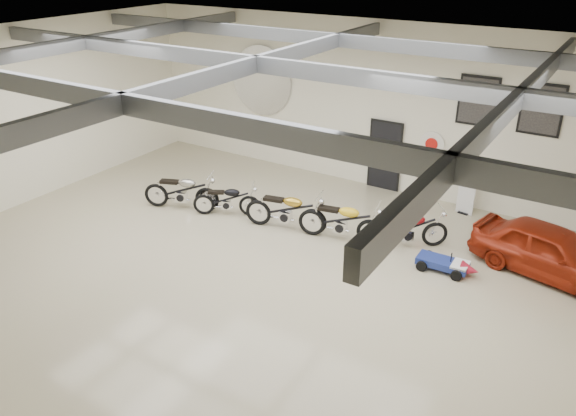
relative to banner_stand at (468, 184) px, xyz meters
The scene contains 18 objects.
floor 6.41m from the banner_stand, 119.97° to the right, with size 16.00×12.00×0.01m, color tan.
ceiling 7.56m from the banner_stand, 119.97° to the right, with size 16.00×12.00×0.01m, color slate.
back_wall 3.59m from the banner_stand, behind, with size 16.00×0.02×5.00m, color #ECE6CB.
left_wall 12.55m from the banner_stand, 153.79° to the right, with size 0.02×12.00×5.00m, color #ECE6CB.
ceiling_beams 7.43m from the banner_stand, 119.97° to the right, with size 15.80×11.80×0.32m, color #595B60, non-canonical shape.
door 2.71m from the banner_stand, behind, with size 0.92×0.08×2.10m, color black.
logo_plaque 7.43m from the banner_stand, behind, with size 2.30×0.06×1.16m, color silver, non-canonical shape.
poster_left 2.26m from the banner_stand, 110.43° to the left, with size 1.05×0.08×1.35m, color black, non-canonical shape.
poster_mid 2.67m from the banner_stand, 17.85° to the left, with size 1.05×0.08×1.35m, color black, non-canonical shape.
oil_sign 1.57m from the banner_stand, 160.51° to the left, with size 0.72×0.10×0.72m, color white, non-canonical shape.
banner_stand is the anchor object (origin of this frame).
motorcycle_silver 8.02m from the banner_stand, 150.28° to the right, with size 2.17×0.67×1.13m, color silver, non-canonical shape.
motorcycle_black 6.69m from the banner_stand, 147.19° to the right, with size 1.84×0.57×0.96m, color silver, non-canonical shape.
motorcycle_gold 5.14m from the banner_stand, 137.16° to the right, with size 2.22×0.69×1.15m, color silver, non-canonical shape.
motorcycle_yellow 3.96m from the banner_stand, 124.66° to the right, with size 2.22×0.69×1.15m, color silver, non-canonical shape.
motorcycle_red 2.82m from the banner_stand, 103.91° to the right, with size 2.03×0.63×1.06m, color silver, non-canonical shape.
go_kart 3.40m from the banner_stand, 80.27° to the right, with size 1.44×0.65×0.52m, color navy, non-canonical shape.
vintage_car 3.37m from the banner_stand, 40.79° to the right, with size 3.54×1.43×1.21m, color maroon.
Camera 1 is at (6.50, -9.21, 6.95)m, focal length 35.00 mm.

